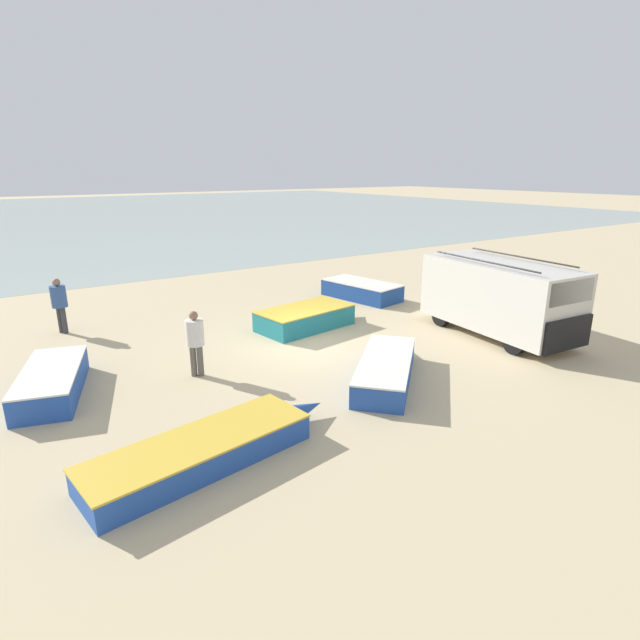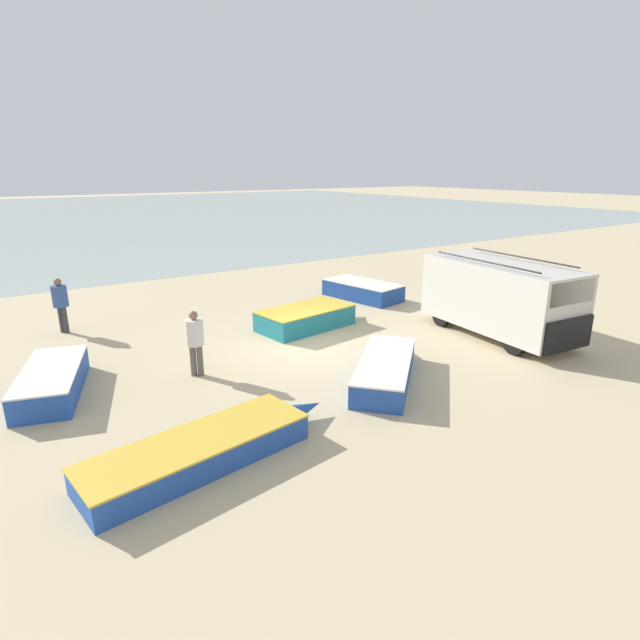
% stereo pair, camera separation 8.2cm
% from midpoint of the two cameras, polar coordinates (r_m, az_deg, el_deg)
% --- Properties ---
extents(ground_plane, '(200.00, 200.00, 0.00)m').
position_cam_midpoint_polar(ground_plane, '(15.13, -1.42, -2.95)').
color(ground_plane, tan).
extents(sea_water, '(120.00, 80.00, 0.01)m').
position_cam_midpoint_polar(sea_water, '(64.66, -27.58, 10.53)').
color(sea_water, '#99A89E').
rests_on(sea_water, ground_plane).
extents(parked_van, '(2.52, 5.25, 2.48)m').
position_cam_midpoint_polar(parked_van, '(16.75, 19.66, 2.62)').
color(parked_van, beige).
rests_on(parked_van, ground_plane).
extents(fishing_rowboat_0, '(3.95, 2.09, 0.69)m').
position_cam_midpoint_polar(fishing_rowboat_0, '(16.80, -1.54, 0.33)').
color(fishing_rowboat_0, '#1E757F').
rests_on(fishing_rowboat_0, ground_plane).
extents(fishing_rowboat_1, '(3.80, 3.59, 0.60)m').
position_cam_midpoint_polar(fishing_rowboat_1, '(12.84, 7.41, -5.38)').
color(fishing_rowboat_1, '#234CA3').
rests_on(fishing_rowboat_1, ground_plane).
extents(fishing_rowboat_2, '(2.07, 3.94, 0.64)m').
position_cam_midpoint_polar(fishing_rowboat_2, '(13.61, -28.35, -5.98)').
color(fishing_rowboat_2, '#234CA3').
rests_on(fishing_rowboat_2, ground_plane).
extents(fishing_rowboat_3, '(5.13, 1.92, 0.51)m').
position_cam_midpoint_polar(fishing_rowboat_3, '(9.61, -12.98, -14.14)').
color(fishing_rowboat_3, '#234CA3').
rests_on(fishing_rowboat_3, ground_plane).
extents(fishing_rowboat_4, '(2.11, 4.06, 0.69)m').
position_cam_midpoint_polar(fishing_rowboat_4, '(20.72, 4.35, 3.50)').
color(fishing_rowboat_4, navy).
rests_on(fishing_rowboat_4, ground_plane).
extents(fisherman_0, '(0.46, 0.46, 1.74)m').
position_cam_midpoint_polar(fisherman_0, '(13.04, -14.26, -1.97)').
color(fisherman_0, '#5B564C').
rests_on(fisherman_0, ground_plane).
extents(fisherman_1, '(0.47, 0.47, 1.81)m').
position_cam_midpoint_polar(fisherman_1, '(18.06, -27.77, 1.95)').
color(fisherman_1, '#38383D').
rests_on(fisherman_1, ground_plane).
extents(fisherman_2, '(0.43, 0.43, 1.62)m').
position_cam_midpoint_polar(fisherman_2, '(20.55, 15.12, 4.63)').
color(fisherman_2, '#5B564C').
rests_on(fisherman_2, ground_plane).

